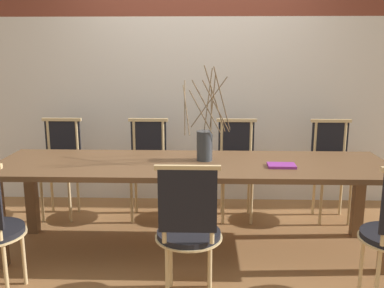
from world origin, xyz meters
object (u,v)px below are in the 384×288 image
dining_table (192,173)px  chair_far_center (237,166)px  vase_centerpiece (205,143)px  book_stack (282,166)px

dining_table → chair_far_center: 0.86m
dining_table → chair_far_center: size_ratio=3.22×
vase_centerpiece → book_stack: size_ratio=3.58×
chair_far_center → dining_table: bearing=61.2°
dining_table → book_stack: 0.70m
dining_table → vase_centerpiece: 0.26m
vase_centerpiece → book_stack: vase_centerpiece is taller
dining_table → chair_far_center: bearing=61.2°
book_stack → dining_table: bearing=171.4°
vase_centerpiece → book_stack: 0.63m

